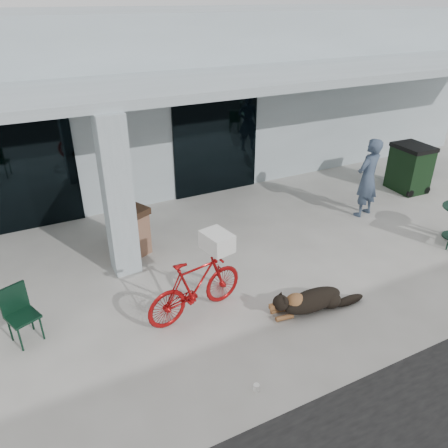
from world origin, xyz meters
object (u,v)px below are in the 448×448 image
dog (313,299)px  trash_receptacle (132,231)px  cafe_chair_near (22,316)px  bicycle (196,287)px  person (368,178)px  wheeled_bin (410,168)px

dog → trash_receptacle: 3.93m
cafe_chair_near → trash_receptacle: size_ratio=0.90×
bicycle → person: (5.22, 1.64, 0.42)m
bicycle → person: size_ratio=0.95×
bicycle → wheeled_bin: 7.75m
trash_receptacle → person: bearing=-7.7°
person → wheeled_bin: person is taller
trash_receptacle → wheeled_bin: 7.81m
wheeled_bin → cafe_chair_near: bearing=-168.1°
bicycle → trash_receptacle: bearing=-1.4°
dog → cafe_chair_near: size_ratio=1.40×
dog → wheeled_bin: (5.58, 3.12, 0.42)m
cafe_chair_near → person: size_ratio=0.49×
dog → person: person is taller
cafe_chair_near → wheeled_bin: bearing=-11.8°
trash_receptacle → cafe_chair_near: bearing=-141.3°
bicycle → trash_receptacle: 2.43m
cafe_chair_near → bicycle: bearing=-34.1°
cafe_chair_near → dog: bearing=-39.0°
trash_receptacle → dog: bearing=-55.3°
person → trash_receptacle: size_ratio=1.85×
person → bicycle: bearing=4.6°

